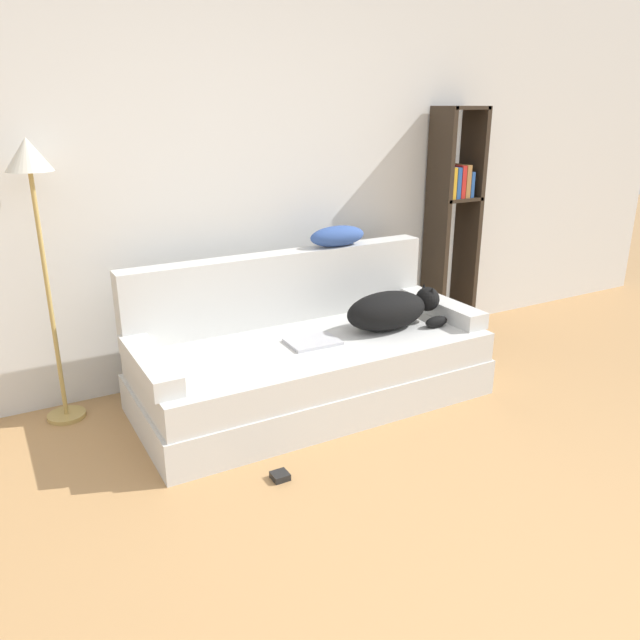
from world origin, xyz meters
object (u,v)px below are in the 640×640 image
Objects in this scene: dog at (392,310)px; laptop at (313,342)px; couch at (312,371)px; power_adapter at (280,476)px; floor_lamp at (34,195)px; bookshelf at (454,212)px; throw_pillow at (337,236)px.

dog is 2.20× the size of laptop.
dog is at bearing 0.37° from laptop.
laptop is at bearing 178.59° from dog.
power_adapter is at bearing -129.30° from couch.
dog is 1.29m from power_adapter.
laptop is 1.64m from floor_lamp.
laptop is 0.87m from power_adapter.
bookshelf reaches higher than laptop.
floor_lamp is at bearing 158.96° from couch.
dog reaches higher than power_adapter.
couch is 0.85m from power_adapter.
throw_pillow is (0.39, 0.37, 0.70)m from couch.
bookshelf is 2.80m from floor_lamp.
floor_lamp is (-1.31, 0.51, 1.06)m from couch.
floor_lamp is 19.43× the size of power_adapter.
bookshelf is at bearing 8.16° from throw_pillow.
throw_pillow is 0.23× the size of bookshelf.
bookshelf is at bearing 22.92° from laptop.
throw_pillow reaches higher than couch.
throw_pillow reaches higher than dog.
laptop is 0.19× the size of floor_lamp.
laptop is at bearing -134.25° from throw_pillow.
couch is 0.22m from laptop.
power_adapter is at bearing -128.66° from laptop.
couch is 25.79× the size of power_adapter.
dog reaches higher than laptop.
couch is 0.61m from dog.
power_adapter is at bearing -149.62° from bookshelf.
laptop is at bearing 49.57° from power_adapter.
throw_pillow is 1.63m from power_adapter.
couch is at bearing 50.70° from power_adapter.
couch is 1.76m from floor_lamp.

